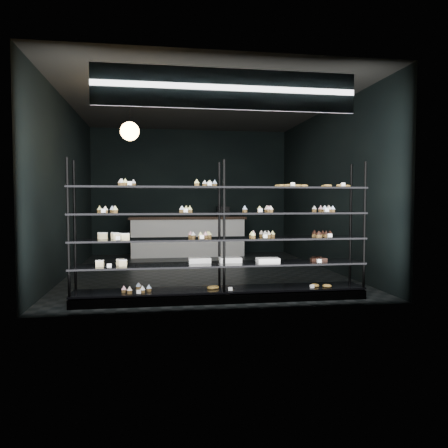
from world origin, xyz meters
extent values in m
cube|color=black|center=(0.00, 0.00, 0.01)|extent=(5.00, 6.00, 0.01)
cube|color=black|center=(0.00, 0.00, 3.20)|extent=(5.00, 6.00, 0.01)
cube|color=black|center=(0.00, 3.00, 1.60)|extent=(5.00, 0.01, 3.20)
cube|color=black|center=(0.00, -3.00, 1.60)|extent=(5.00, 0.01, 3.20)
cube|color=black|center=(-2.50, 0.00, 1.60)|extent=(0.01, 6.00, 3.20)
cube|color=black|center=(2.50, 0.00, 1.60)|extent=(0.01, 6.00, 3.20)
cube|color=black|center=(0.00, -2.45, 0.06)|extent=(4.00, 0.50, 0.12)
cylinder|color=black|center=(-1.97, -2.67, 0.99)|extent=(0.04, 0.04, 1.85)
cylinder|color=black|center=(-1.97, -2.23, 0.99)|extent=(0.04, 0.04, 1.85)
cylinder|color=black|center=(0.00, -2.67, 0.99)|extent=(0.04, 0.04, 1.85)
cylinder|color=black|center=(0.00, -2.23, 0.99)|extent=(0.04, 0.04, 1.85)
cylinder|color=black|center=(1.97, -2.67, 0.99)|extent=(0.04, 0.04, 1.85)
cylinder|color=black|center=(1.97, -2.23, 0.99)|extent=(0.04, 0.04, 1.85)
cube|color=black|center=(0.00, -2.45, 0.15)|extent=(4.00, 0.50, 0.03)
cube|color=black|center=(0.00, -2.45, 0.50)|extent=(4.00, 0.50, 0.02)
cube|color=black|center=(0.00, -2.45, 0.85)|extent=(4.00, 0.50, 0.02)
cube|color=black|center=(0.00, -2.45, 1.20)|extent=(4.00, 0.50, 0.02)
cube|color=black|center=(0.00, -2.45, 1.55)|extent=(4.00, 0.50, 0.02)
cube|color=white|center=(-1.26, -2.63, 1.59)|extent=(0.06, 0.04, 0.06)
cube|color=white|center=(-0.23, -2.63, 1.59)|extent=(0.06, 0.04, 0.06)
cube|color=white|center=(0.95, -2.63, 1.59)|extent=(0.05, 0.04, 0.06)
cube|color=white|center=(1.67, -2.63, 1.59)|extent=(0.06, 0.04, 0.06)
cube|color=white|center=(-1.55, -2.63, 1.24)|extent=(0.06, 0.04, 0.06)
cube|color=white|center=(-0.50, -2.63, 1.24)|extent=(0.05, 0.04, 0.06)
cube|color=white|center=(0.48, -2.63, 1.24)|extent=(0.05, 0.04, 0.06)
cube|color=white|center=(1.48, -2.63, 1.24)|extent=(0.06, 0.04, 0.06)
cube|color=white|center=(-1.41, -2.63, 0.89)|extent=(0.06, 0.04, 0.06)
cube|color=white|center=(-0.33, -2.63, 0.89)|extent=(0.06, 0.04, 0.06)
cube|color=white|center=(0.57, -2.63, 0.89)|extent=(0.05, 0.04, 0.06)
cube|color=white|center=(1.44, -2.63, 0.89)|extent=(0.06, 0.04, 0.06)
cube|color=white|center=(-1.49, -2.63, 0.54)|extent=(0.06, 0.04, 0.06)
cube|color=white|center=(1.34, -2.63, 0.54)|extent=(0.06, 0.04, 0.06)
cube|color=white|center=(-1.14, -2.63, 0.19)|extent=(0.06, 0.04, 0.06)
cube|color=white|center=(0.09, -2.63, 0.19)|extent=(0.05, 0.04, 0.06)
cube|color=white|center=(1.28, -2.63, 0.19)|extent=(0.06, 0.04, 0.06)
cube|color=#0E0C40|center=(0.00, -2.92, 2.75)|extent=(3.20, 0.04, 0.45)
cube|color=white|center=(0.00, -2.94, 2.75)|extent=(3.30, 0.02, 0.50)
cylinder|color=black|center=(-1.28, -1.36, 2.89)|extent=(0.01, 0.01, 0.58)
sphere|color=#FFB559|center=(-1.28, -1.36, 2.45)|extent=(0.29, 0.29, 0.29)
cube|color=silver|center=(-0.12, 2.50, 0.46)|extent=(2.76, 0.60, 0.92)
cube|color=black|center=(-0.12, 2.50, 0.95)|extent=(2.87, 0.65, 0.06)
cube|color=black|center=(0.76, 2.50, 1.10)|extent=(0.30, 0.30, 0.25)
camera|label=1|loc=(-0.88, -8.33, 1.37)|focal=35.00mm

